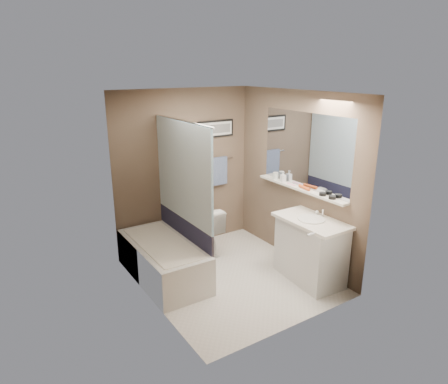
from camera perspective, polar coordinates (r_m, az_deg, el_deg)
ground at (r=5.45m, az=0.88°, el=-12.02°), size 2.50×2.50×0.00m
ceiling at (r=4.75m, az=1.01°, el=13.82°), size 2.20×2.50×0.04m
wall_back at (r=5.99m, az=-5.63°, el=3.06°), size 2.20×0.04×2.40m
wall_front at (r=4.07m, az=10.65°, el=-4.23°), size 2.20×0.04×2.40m
wall_left at (r=4.49m, az=-10.60°, el=-2.12°), size 0.04×2.50×2.40m
wall_right at (r=5.62m, az=10.13°, el=1.90°), size 0.04×2.50×2.40m
tile_surround at (r=4.99m, az=-12.82°, el=-2.67°), size 0.02×1.55×2.00m
curtain_rod at (r=5.01m, az=-6.12°, el=10.12°), size 0.02×1.55×0.02m
curtain_upper at (r=5.14m, az=-5.88°, el=2.92°), size 0.03×1.45×1.28m
curtain_lower at (r=5.40m, az=-5.62°, el=-5.53°), size 0.03×1.45×0.36m
mirror at (r=5.43m, az=11.52°, el=5.82°), size 0.02×1.60×1.00m
shelf at (r=5.51m, az=10.79°, el=0.47°), size 0.12×1.60×0.03m
towel_bar at (r=6.22m, az=-1.08°, el=4.62°), size 0.60×0.02×0.02m
towel at (r=6.25m, az=-0.97°, el=2.98°), size 0.34×0.05×0.44m
art_frame at (r=6.14m, az=-1.19°, el=9.02°), size 0.62×0.02×0.26m
art_mat at (r=6.13m, az=-1.12°, el=9.00°), size 0.56×0.00×0.20m
art_image at (r=6.13m, az=-1.11°, el=9.00°), size 0.50×0.00×0.13m
door at (r=4.51m, az=15.74°, el=-5.15°), size 0.80×0.02×2.00m
door_handle at (r=4.31m, az=12.28°, el=-5.92°), size 0.10×0.02×0.02m
bathtub at (r=5.37m, az=-8.66°, el=-9.68°), size 0.70×1.50×0.50m
tub_rim at (r=5.26m, az=-8.78°, el=-7.26°), size 0.56×1.36×0.02m
toilet at (r=5.98m, az=-3.06°, el=-5.35°), size 0.44×0.73×0.73m
vanity at (r=5.35m, az=12.22°, el=-8.23°), size 0.58×0.94×0.80m
countertop at (r=5.18m, az=12.43°, el=-4.06°), size 0.54×0.96×0.04m
sink_basin at (r=5.16m, az=12.37°, el=-3.79°), size 0.34×0.34×0.01m
faucet_spout at (r=5.28m, az=13.94°, el=-2.91°), size 0.02×0.02×0.10m
faucet_knob at (r=5.35m, az=13.16°, el=-2.81°), size 0.05×0.05×0.05m
candle_bowl_near at (r=5.13m, az=15.20°, el=-0.74°), size 0.09×0.09×0.04m
candle_bowl_far at (r=5.23m, az=13.91°, el=-0.28°), size 0.09×0.09×0.04m
hair_brush_front at (r=5.45m, az=11.40°, el=0.63°), size 0.07×0.22×0.04m
pink_comb at (r=5.63m, az=9.58°, el=1.10°), size 0.04×0.16×0.01m
glass_jar at (r=5.86m, az=7.38°, el=2.32°), size 0.08×0.08×0.10m
soap_bottle at (r=5.74m, az=8.44°, el=2.18°), size 0.07×0.07×0.15m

